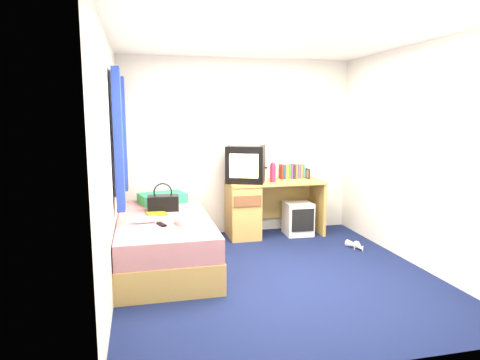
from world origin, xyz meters
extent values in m
plane|color=#0C1438|center=(0.00, 0.00, 0.00)|extent=(3.40, 3.40, 0.00)
plane|color=white|center=(0.00, 0.00, 2.40)|extent=(3.40, 3.40, 0.00)
plane|color=silver|center=(0.00, 1.70, 1.20)|extent=(3.20, 0.00, 3.20)
plane|color=silver|center=(0.00, -1.70, 1.20)|extent=(3.20, 0.00, 3.20)
plane|color=silver|center=(-1.60, 0.00, 1.20)|extent=(0.00, 3.40, 3.40)
plane|color=silver|center=(1.60, 0.00, 1.20)|extent=(0.00, 3.40, 3.40)
cube|color=tan|center=(-1.10, 0.59, 0.15)|extent=(1.00, 2.00, 0.30)
cube|color=brown|center=(-0.60, 0.19, 0.16)|extent=(0.02, 0.70, 0.18)
cube|color=silver|center=(-1.10, 0.59, 0.42)|extent=(0.98, 1.98, 0.24)
cube|color=#167492|center=(-1.07, 1.34, 0.60)|extent=(0.63, 0.50, 0.12)
cube|color=tan|center=(0.45, 1.42, 0.73)|extent=(1.30, 0.55, 0.03)
cube|color=tan|center=(0.00, 1.42, 0.36)|extent=(0.40, 0.52, 0.72)
cube|color=tan|center=(1.08, 1.42, 0.36)|extent=(0.04, 0.52, 0.72)
cube|color=tan|center=(0.70, 1.67, 0.45)|extent=(0.78, 0.03, 0.55)
cube|color=white|center=(0.77, 1.37, 0.23)|extent=(0.37, 0.37, 0.45)
cube|color=black|center=(0.04, 1.44, 0.99)|extent=(0.62, 0.60, 0.49)
cube|color=#FFD6A1|center=(-0.04, 1.23, 0.99)|extent=(0.35, 0.15, 0.30)
cube|color=#ABACAE|center=(0.04, 1.44, 1.28)|extent=(0.47, 0.41, 0.08)
cube|color=maroon|center=(0.60, 1.60, 0.85)|extent=(0.03, 0.13, 0.20)
cube|color=navy|center=(0.63, 1.60, 0.85)|extent=(0.03, 0.13, 0.20)
cube|color=gold|center=(0.67, 1.60, 0.85)|extent=(0.03, 0.13, 0.20)
cube|color=#337F33|center=(0.70, 1.60, 0.85)|extent=(0.03, 0.13, 0.20)
cube|color=#7F337F|center=(0.74, 1.60, 0.85)|extent=(0.03, 0.13, 0.20)
cube|color=#262626|center=(0.77, 1.60, 0.85)|extent=(0.03, 0.13, 0.20)
cube|color=#B26633|center=(0.81, 1.60, 0.85)|extent=(0.03, 0.13, 0.20)
cube|color=#4C4C99|center=(0.84, 1.60, 0.85)|extent=(0.03, 0.13, 0.20)
cube|color=olive|center=(0.88, 1.60, 0.85)|extent=(0.03, 0.13, 0.20)
cube|color=#337272|center=(0.91, 1.60, 0.85)|extent=(0.03, 0.13, 0.20)
cube|color=black|center=(0.97, 1.54, 0.82)|extent=(0.02, 0.12, 0.14)
cylinder|color=#F22249|center=(0.39, 1.36, 0.87)|extent=(0.08, 0.08, 0.24)
cylinder|color=white|center=(0.34, 1.47, 0.83)|extent=(0.05, 0.05, 0.17)
cube|color=black|center=(-1.09, 0.90, 0.63)|extent=(0.36, 0.22, 0.18)
torus|color=black|center=(-1.09, 0.90, 0.76)|extent=(0.22, 0.03, 0.21)
cube|color=silver|center=(-0.85, 0.24, 0.58)|extent=(0.32, 0.29, 0.09)
cube|color=#CFD717|center=(-1.18, 0.76, 0.55)|extent=(0.25, 0.31, 0.01)
cylinder|color=silver|center=(-1.30, 0.35, 0.58)|extent=(0.21, 0.09, 0.07)
cube|color=orange|center=(-0.96, 0.02, 0.55)|extent=(0.21, 0.18, 0.01)
cube|color=black|center=(-1.14, 0.22, 0.55)|extent=(0.10, 0.17, 0.02)
cube|color=silver|center=(-1.58, 0.90, 1.45)|extent=(0.02, 0.90, 1.10)
cube|color=white|center=(-1.57, 0.90, 2.04)|extent=(0.06, 1.06, 0.08)
cube|color=white|center=(-1.57, 0.90, 0.86)|extent=(0.06, 1.06, 0.08)
cube|color=navy|center=(-1.53, 0.31, 1.40)|extent=(0.08, 0.24, 1.40)
cube|color=navy|center=(-1.53, 1.49, 1.40)|extent=(0.08, 0.24, 1.40)
cone|color=silver|center=(1.23, 0.62, 0.04)|extent=(0.18, 0.24, 0.09)
cone|color=silver|center=(1.25, 0.52, 0.04)|extent=(0.12, 0.23, 0.09)
camera|label=1|loc=(-1.33, -4.05, 1.66)|focal=32.00mm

